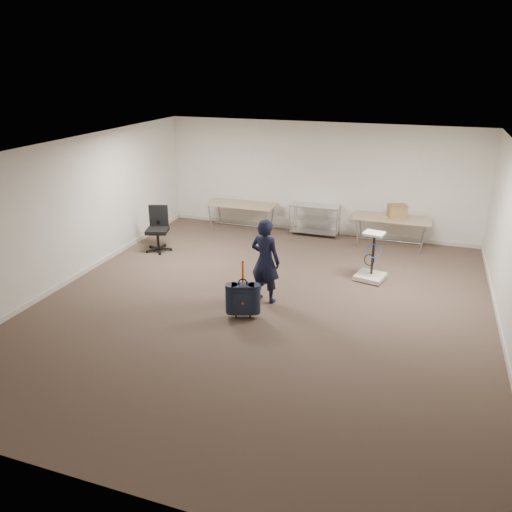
% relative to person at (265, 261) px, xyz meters
% --- Properties ---
extents(ground, '(9.00, 9.00, 0.00)m').
position_rel_person_xyz_m(ground, '(0.03, -0.22, -0.79)').
color(ground, '#4E3A2F').
rests_on(ground, ground).
extents(room_shell, '(8.00, 9.00, 9.00)m').
position_rel_person_xyz_m(room_shell, '(0.03, 1.16, -0.74)').
color(room_shell, silver).
rests_on(room_shell, ground).
extents(folding_table_left, '(1.80, 0.75, 0.73)m').
position_rel_person_xyz_m(folding_table_left, '(-1.87, 3.73, -0.11)').
color(folding_table_left, '#917C59').
rests_on(folding_table_left, ground).
extents(folding_table_right, '(1.80, 0.75, 0.73)m').
position_rel_person_xyz_m(folding_table_right, '(1.93, 3.73, -0.11)').
color(folding_table_right, '#917C59').
rests_on(folding_table_right, ground).
extents(wire_shelf, '(1.22, 0.47, 0.80)m').
position_rel_person_xyz_m(wire_shelf, '(0.03, 3.98, -0.35)').
color(wire_shelf, silver).
rests_on(wire_shelf, ground).
extents(person, '(0.64, 0.48, 1.58)m').
position_rel_person_xyz_m(person, '(0.00, 0.00, 0.00)').
color(person, black).
rests_on(person, ground).
extents(suitcase, '(0.44, 0.33, 1.05)m').
position_rel_person_xyz_m(suitcase, '(-0.15, -0.77, -0.43)').
color(suitcase, black).
rests_on(suitcase, ground).
extents(office_chair, '(0.63, 0.63, 1.04)m').
position_rel_person_xyz_m(office_chair, '(-3.20, 1.72, -0.47)').
color(office_chair, black).
rests_on(office_chair, ground).
extents(equipment_cart, '(0.66, 0.66, 1.01)m').
position_rel_person_xyz_m(equipment_cart, '(1.73, 1.61, -0.52)').
color(equipment_cart, beige).
rests_on(equipment_cart, ground).
extents(cardboard_box, '(0.49, 0.43, 0.31)m').
position_rel_person_xyz_m(cardboard_box, '(2.03, 3.78, 0.09)').
color(cardboard_box, '#895F3F').
rests_on(cardboard_box, folding_table_right).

